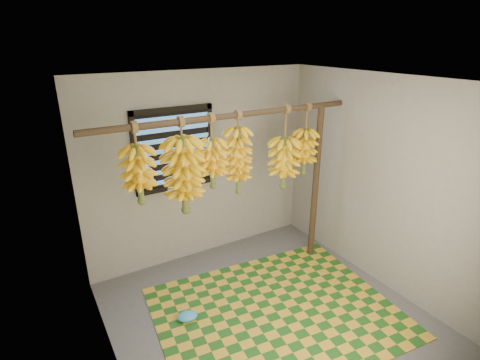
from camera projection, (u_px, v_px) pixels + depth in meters
floor at (267, 316)px, 3.94m from camera, size 3.00×3.00×0.01m
ceiling at (274, 81)px, 3.07m from camera, size 3.00×3.00×0.01m
wall_back at (201, 168)px, 4.71m from camera, size 3.00×0.01×2.40m
wall_left at (105, 259)px, 2.79m from camera, size 0.01×3.00×2.40m
wall_right at (379, 183)px, 4.23m from camera, size 0.01×3.00×2.40m
window at (174, 149)px, 4.41m from camera, size 1.00×0.04×1.00m
hanging_pole at (232, 116)px, 3.78m from camera, size 3.00×0.06×0.06m
support_post at (316, 185)px, 4.71m from camera, size 0.08×0.08×2.00m
woven_mat at (276, 312)px, 3.98m from camera, size 2.65×2.21×0.01m
plastic_bag at (187, 316)px, 3.85m from camera, size 0.24×0.20×0.09m
banana_bunch_a at (139, 175)px, 3.46m from camera, size 0.31×0.31×0.79m
banana_bunch_b at (184, 176)px, 3.71m from camera, size 0.39×0.39×0.99m
banana_bunch_c at (212, 163)px, 3.83m from camera, size 0.32×0.32×0.79m
banana_bunch_d at (238, 160)px, 3.99m from camera, size 0.31×0.31×0.91m
banana_bunch_e at (284, 163)px, 4.33m from camera, size 0.34×0.34×0.98m
banana_bunch_f at (305, 151)px, 4.44m from camera, size 0.29×0.29×0.86m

